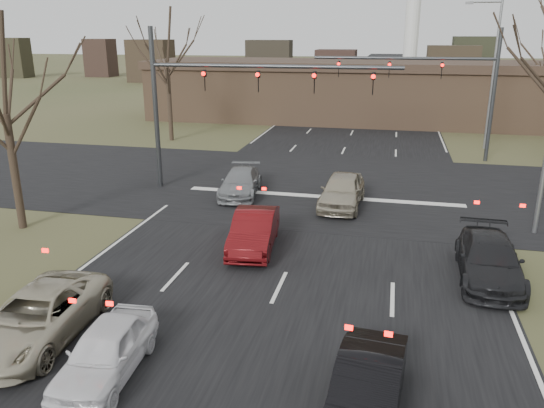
{
  "coord_description": "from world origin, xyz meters",
  "views": [
    {
      "loc": [
        3.14,
        -11.77,
        7.65
      ],
      "look_at": [
        -0.76,
        5.32,
        2.0
      ],
      "focal_mm": 35.0,
      "sensor_mm": 36.0,
      "label": 1
    }
  ],
  "objects_px": {
    "building": "(382,91)",
    "car_black_hatch": "(367,389)",
    "car_silver_suv": "(37,316)",
    "car_red_ahead": "(254,230)",
    "mast_arm_near": "(217,90)",
    "mast_arm_far": "(446,79)",
    "car_silver_ahead": "(342,190)",
    "car_white_sedan": "(106,351)",
    "car_grey_ahead": "(240,182)",
    "streetlight_right_far": "(491,66)",
    "car_charcoal_sedan": "(489,260)"
  },
  "relations": [
    {
      "from": "car_charcoal_sedan",
      "to": "mast_arm_near",
      "type": "bearing_deg",
      "value": 148.07
    },
    {
      "from": "building",
      "to": "car_black_hatch",
      "type": "relative_size",
      "value": 10.93
    },
    {
      "from": "mast_arm_near",
      "to": "mast_arm_far",
      "type": "height_order",
      "value": "same"
    },
    {
      "from": "car_grey_ahead",
      "to": "car_red_ahead",
      "type": "bearing_deg",
      "value": -77.12
    },
    {
      "from": "car_silver_suv",
      "to": "car_red_ahead",
      "type": "height_order",
      "value": "car_red_ahead"
    },
    {
      "from": "car_silver_suv",
      "to": "car_charcoal_sedan",
      "type": "height_order",
      "value": "car_charcoal_sedan"
    },
    {
      "from": "building",
      "to": "car_black_hatch",
      "type": "xyz_separation_m",
      "value": [
        1.0,
        -40.31,
        -2.03
      ]
    },
    {
      "from": "streetlight_right_far",
      "to": "car_charcoal_sedan",
      "type": "xyz_separation_m",
      "value": [
        -2.82,
        -21.85,
        -4.91
      ]
    },
    {
      "from": "car_white_sedan",
      "to": "building",
      "type": "bearing_deg",
      "value": 79.04
    },
    {
      "from": "car_grey_ahead",
      "to": "car_silver_suv",
      "type": "bearing_deg",
      "value": -103.68
    },
    {
      "from": "car_red_ahead",
      "to": "car_silver_ahead",
      "type": "xyz_separation_m",
      "value": [
        2.68,
        5.77,
        0.07
      ]
    },
    {
      "from": "mast_arm_near",
      "to": "car_silver_suv",
      "type": "height_order",
      "value": "mast_arm_near"
    },
    {
      "from": "mast_arm_near",
      "to": "car_grey_ahead",
      "type": "bearing_deg",
      "value": -22.13
    },
    {
      "from": "car_charcoal_sedan",
      "to": "car_silver_ahead",
      "type": "height_order",
      "value": "car_silver_ahead"
    },
    {
      "from": "mast_arm_far",
      "to": "streetlight_right_far",
      "type": "distance_m",
      "value": 5.12
    },
    {
      "from": "car_silver_suv",
      "to": "car_grey_ahead",
      "type": "xyz_separation_m",
      "value": [
        1.51,
        13.76,
        -0.03
      ]
    },
    {
      "from": "car_charcoal_sedan",
      "to": "car_silver_suv",
      "type": "bearing_deg",
      "value": -150.06
    },
    {
      "from": "car_white_sedan",
      "to": "car_black_hatch",
      "type": "distance_m",
      "value": 6.0
    },
    {
      "from": "car_silver_suv",
      "to": "mast_arm_far",
      "type": "bearing_deg",
      "value": 61.17
    },
    {
      "from": "streetlight_right_far",
      "to": "car_grey_ahead",
      "type": "relative_size",
      "value": 2.3
    },
    {
      "from": "car_grey_ahead",
      "to": "mast_arm_far",
      "type": "bearing_deg",
      "value": 38.46
    },
    {
      "from": "streetlight_right_far",
      "to": "car_silver_suv",
      "type": "relative_size",
      "value": 2.11
    },
    {
      "from": "car_grey_ahead",
      "to": "car_red_ahead",
      "type": "relative_size",
      "value": 1.02
    },
    {
      "from": "car_black_hatch",
      "to": "car_silver_ahead",
      "type": "xyz_separation_m",
      "value": [
        -1.91,
        14.07,
        0.13
      ]
    },
    {
      "from": "car_silver_ahead",
      "to": "mast_arm_far",
      "type": "bearing_deg",
      "value": 68.22
    },
    {
      "from": "mast_arm_near",
      "to": "mast_arm_far",
      "type": "bearing_deg",
      "value": 41.22
    },
    {
      "from": "building",
      "to": "mast_arm_far",
      "type": "xyz_separation_m",
      "value": [
        4.18,
        -15.0,
        2.35
      ]
    },
    {
      "from": "mast_arm_near",
      "to": "car_silver_ahead",
      "type": "xyz_separation_m",
      "value": [
        6.32,
        -1.24,
        -4.31
      ]
    },
    {
      "from": "car_silver_ahead",
      "to": "car_white_sedan",
      "type": "bearing_deg",
      "value": -103.67
    },
    {
      "from": "car_black_hatch",
      "to": "car_charcoal_sedan",
      "type": "xyz_separation_m",
      "value": [
        3.5,
        7.46,
        0.04
      ]
    },
    {
      "from": "mast_arm_far",
      "to": "car_silver_suv",
      "type": "xyz_separation_m",
      "value": [
        -11.69,
        -24.26,
        -4.36
      ]
    },
    {
      "from": "streetlight_right_far",
      "to": "car_red_ahead",
      "type": "distance_m",
      "value": 24.17
    },
    {
      "from": "streetlight_right_far",
      "to": "car_white_sedan",
      "type": "bearing_deg",
      "value": -112.85
    },
    {
      "from": "car_charcoal_sedan",
      "to": "mast_arm_far",
      "type": "bearing_deg",
      "value": 92.87
    },
    {
      "from": "mast_arm_far",
      "to": "car_charcoal_sedan",
      "type": "bearing_deg",
      "value": -88.98
    },
    {
      "from": "car_silver_suv",
      "to": "car_white_sedan",
      "type": "bearing_deg",
      "value": -24.6
    },
    {
      "from": "streetlight_right_far",
      "to": "car_white_sedan",
      "type": "relative_size",
      "value": 2.75
    },
    {
      "from": "car_white_sedan",
      "to": "car_red_ahead",
      "type": "relative_size",
      "value": 0.86
    },
    {
      "from": "car_charcoal_sedan",
      "to": "car_red_ahead",
      "type": "distance_m",
      "value": 8.14
    },
    {
      "from": "mast_arm_far",
      "to": "streetlight_right_far",
      "type": "xyz_separation_m",
      "value": [
        3.14,
        4.0,
        0.57
      ]
    },
    {
      "from": "car_grey_ahead",
      "to": "car_silver_ahead",
      "type": "relative_size",
      "value": 0.97
    },
    {
      "from": "building",
      "to": "car_black_hatch",
      "type": "bearing_deg",
      "value": -88.58
    },
    {
      "from": "streetlight_right_far",
      "to": "car_black_hatch",
      "type": "xyz_separation_m",
      "value": [
        -6.32,
        -29.31,
        -4.95
      ]
    },
    {
      "from": "mast_arm_far",
      "to": "car_red_ahead",
      "type": "height_order",
      "value": "mast_arm_far"
    },
    {
      "from": "car_white_sedan",
      "to": "car_red_ahead",
      "type": "distance_m",
      "value": 8.35
    },
    {
      "from": "car_charcoal_sedan",
      "to": "car_black_hatch",
      "type": "bearing_deg",
      "value": -113.28
    },
    {
      "from": "mast_arm_far",
      "to": "car_red_ahead",
      "type": "distance_m",
      "value": 19.2
    },
    {
      "from": "mast_arm_near",
      "to": "car_silver_ahead",
      "type": "height_order",
      "value": "mast_arm_near"
    },
    {
      "from": "building",
      "to": "mast_arm_far",
      "type": "distance_m",
      "value": 15.75
    },
    {
      "from": "building",
      "to": "car_black_hatch",
      "type": "distance_m",
      "value": 40.37
    }
  ]
}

